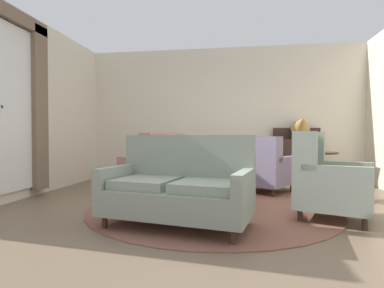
# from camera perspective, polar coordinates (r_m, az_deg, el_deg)

# --- Properties ---
(ground) EXTENTS (8.42, 8.42, 0.00)m
(ground) POSITION_cam_1_polar(r_m,az_deg,el_deg) (4.01, 3.43, -12.65)
(ground) COLOR brown
(wall_back) EXTENTS (6.18, 0.08, 2.93)m
(wall_back) POSITION_cam_1_polar(r_m,az_deg,el_deg) (6.83, 5.68, 5.52)
(wall_back) COLOR beige
(wall_back) RESTS_ON ground
(wall_left) EXTENTS (0.08, 4.11, 2.93)m
(wall_left) POSITION_cam_1_polar(r_m,az_deg,el_deg) (5.84, -26.68, 6.08)
(wall_left) COLOR beige
(wall_left) RESTS_ON ground
(baseboard_back) EXTENTS (6.02, 0.03, 0.12)m
(baseboard_back) POSITION_cam_1_polar(r_m,az_deg,el_deg) (6.82, 5.63, -6.30)
(baseboard_back) COLOR #382319
(baseboard_back) RESTS_ON ground
(area_rug) EXTENTS (3.35, 3.35, 0.01)m
(area_rug) POSITION_cam_1_polar(r_m,az_deg,el_deg) (4.30, 3.80, -11.61)
(area_rug) COLOR brown
(area_rug) RESTS_ON ground
(window_with_curtains) EXTENTS (0.12, 1.87, 2.74)m
(window_with_curtains) POSITION_cam_1_polar(r_m,az_deg,el_deg) (5.05, -31.97, 7.73)
(window_with_curtains) COLOR silver
(coffee_table) EXTENTS (0.77, 0.77, 0.53)m
(coffee_table) POSITION_cam_1_polar(r_m,az_deg,el_deg) (4.32, 4.72, -5.95)
(coffee_table) COLOR #382319
(coffee_table) RESTS_ON ground
(porcelain_vase) EXTENTS (0.18, 0.18, 0.36)m
(porcelain_vase) POSITION_cam_1_polar(r_m,az_deg,el_deg) (4.35, 5.34, -2.47)
(porcelain_vase) COLOR #384C93
(porcelain_vase) RESTS_ON coffee_table
(settee) EXTENTS (1.70, 1.09, 0.99)m
(settee) POSITION_cam_1_polar(r_m,az_deg,el_deg) (3.36, -2.52, -8.29)
(settee) COLOR gray
(settee) RESTS_ON ground
(armchair_near_sideboard) EXTENTS (1.10, 1.12, 1.03)m
(armchair_near_sideboard) POSITION_cam_1_polar(r_m,az_deg,el_deg) (5.23, -6.94, -4.49)
(armchair_near_sideboard) COLOR tan
(armchair_near_sideboard) RESTS_ON ground
(armchair_beside_settee) EXTENTS (1.02, 0.99, 1.03)m
(armchair_beside_settee) POSITION_cam_1_polar(r_m,az_deg,el_deg) (3.96, 23.90, -6.43)
(armchair_beside_settee) COLOR gray
(armchair_beside_settee) RESTS_ON ground
(armchair_back_corner) EXTENTS (1.11, 1.15, 0.98)m
(armchair_back_corner) POSITION_cam_1_polar(r_m,az_deg,el_deg) (5.43, 13.49, -4.53)
(armchair_back_corner) COLOR slate
(armchair_back_corner) RESTS_ON ground
(side_table) EXTENTS (0.53, 0.53, 0.74)m
(side_table) POSITION_cam_1_polar(r_m,az_deg,el_deg) (5.16, 22.83, -4.60)
(side_table) COLOR #382319
(side_table) RESTS_ON ground
(sideboard) EXTENTS (0.96, 0.34, 1.16)m
(sideboard) POSITION_cam_1_polar(r_m,az_deg,el_deg) (6.64, 19.13, -2.55)
(sideboard) COLOR #382319
(sideboard) RESTS_ON ground
(gramophone) EXTENTS (0.40, 0.52, 0.58)m
(gramophone) POSITION_cam_1_polar(r_m,az_deg,el_deg) (6.55, 19.78, 3.35)
(gramophone) COLOR #382319
(gramophone) RESTS_ON sideboard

